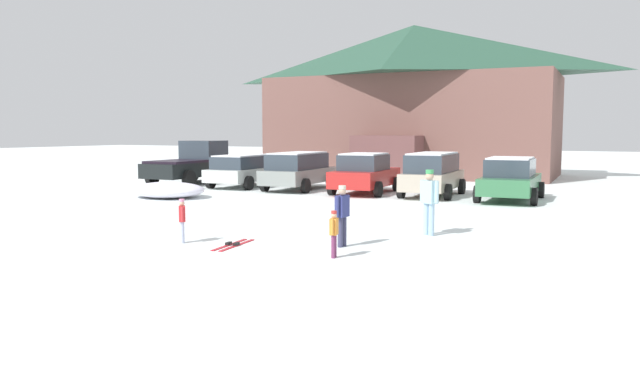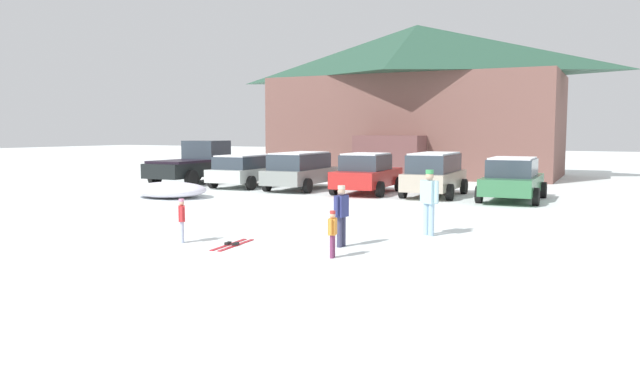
{
  "view_description": "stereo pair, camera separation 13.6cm",
  "coord_description": "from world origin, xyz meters",
  "px_view_note": "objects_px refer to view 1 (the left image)",
  "views": [
    {
      "loc": [
        8.71,
        -9.21,
        2.63
      ],
      "look_at": [
        1.27,
        5.3,
        1.04
      ],
      "focal_mm": 35.0,
      "sensor_mm": 36.0,
      "label": 1
    },
    {
      "loc": [
        8.83,
        -9.14,
        2.63
      ],
      "look_at": [
        1.27,
        5.3,
        1.04
      ],
      "focal_mm": 35.0,
      "sensor_mm": 36.0,
      "label": 2
    }
  ],
  "objects_px": {
    "parked_green_coupe": "(510,179)",
    "pickup_truck": "(194,164)",
    "parked_silver_wagon": "(244,169)",
    "skier_teen_in_navy_coat": "(342,212)",
    "plowed_snow_pile": "(168,190)",
    "skier_adult_in_blue_parka": "(429,198)",
    "skier_child_in_orange_jacket": "(334,231)",
    "pair_of_skis": "(233,245)",
    "parked_grey_wagon": "(298,170)",
    "skier_child_in_red_jacket": "(182,218)",
    "ski_lodge": "(413,99)",
    "parked_red_sedan": "(365,173)",
    "parked_beige_suv": "(433,173)"
  },
  "relations": [
    {
      "from": "skier_child_in_orange_jacket",
      "to": "plowed_snow_pile",
      "type": "xyz_separation_m",
      "value": [
        -11.06,
        7.63,
        -0.25
      ]
    },
    {
      "from": "parked_grey_wagon",
      "to": "skier_child_in_red_jacket",
      "type": "bearing_deg",
      "value": -72.41
    },
    {
      "from": "ski_lodge",
      "to": "skier_child_in_red_jacket",
      "type": "distance_m",
      "value": 25.19
    },
    {
      "from": "skier_child_in_red_jacket",
      "to": "plowed_snow_pile",
      "type": "distance_m",
      "value": 10.5
    },
    {
      "from": "parked_grey_wagon",
      "to": "plowed_snow_pile",
      "type": "height_order",
      "value": "parked_grey_wagon"
    },
    {
      "from": "parked_beige_suv",
      "to": "pair_of_skis",
      "type": "xyz_separation_m",
      "value": [
        -0.83,
        -12.79,
        -0.92
      ]
    },
    {
      "from": "ski_lodge",
      "to": "skier_adult_in_blue_parka",
      "type": "relative_size",
      "value": 10.41
    },
    {
      "from": "skier_teen_in_navy_coat",
      "to": "skier_child_in_red_jacket",
      "type": "xyz_separation_m",
      "value": [
        -3.56,
        -1.29,
        -0.2
      ]
    },
    {
      "from": "parked_silver_wagon",
      "to": "skier_teen_in_navy_coat",
      "type": "relative_size",
      "value": 3.16
    },
    {
      "from": "pair_of_skis",
      "to": "plowed_snow_pile",
      "type": "xyz_separation_m",
      "value": [
        -8.37,
        7.44,
        0.29
      ]
    },
    {
      "from": "parked_beige_suv",
      "to": "plowed_snow_pile",
      "type": "xyz_separation_m",
      "value": [
        -9.21,
        -5.35,
        -0.63
      ]
    },
    {
      "from": "parked_beige_suv",
      "to": "skier_teen_in_navy_coat",
      "type": "xyz_separation_m",
      "value": [
        1.47,
        -11.77,
        -0.15
      ]
    },
    {
      "from": "parked_silver_wagon",
      "to": "parked_red_sedan",
      "type": "height_order",
      "value": "parked_red_sedan"
    },
    {
      "from": "pickup_truck",
      "to": "pair_of_skis",
      "type": "distance_m",
      "value": 17.83
    },
    {
      "from": "parked_red_sedan",
      "to": "pickup_truck",
      "type": "height_order",
      "value": "pickup_truck"
    },
    {
      "from": "skier_teen_in_navy_coat",
      "to": "plowed_snow_pile",
      "type": "distance_m",
      "value": 12.47
    },
    {
      "from": "ski_lodge",
      "to": "parked_beige_suv",
      "type": "bearing_deg",
      "value": -67.43
    },
    {
      "from": "ski_lodge",
      "to": "skier_teen_in_navy_coat",
      "type": "relative_size",
      "value": 12.35
    },
    {
      "from": "skier_adult_in_blue_parka",
      "to": "ski_lodge",
      "type": "bearing_deg",
      "value": 109.9
    },
    {
      "from": "skier_teen_in_navy_coat",
      "to": "pickup_truck",
      "type": "bearing_deg",
      "value": 138.73
    },
    {
      "from": "parked_silver_wagon",
      "to": "skier_child_in_red_jacket",
      "type": "relative_size",
      "value": 4.24
    },
    {
      "from": "pickup_truck",
      "to": "skier_teen_in_navy_coat",
      "type": "relative_size",
      "value": 3.89
    },
    {
      "from": "skier_teen_in_navy_coat",
      "to": "skier_child_in_orange_jacket",
      "type": "bearing_deg",
      "value": -72.59
    },
    {
      "from": "skier_child_in_orange_jacket",
      "to": "pair_of_skis",
      "type": "relative_size",
      "value": 0.61
    },
    {
      "from": "ski_lodge",
      "to": "parked_beige_suv",
      "type": "relative_size",
      "value": 3.89
    },
    {
      "from": "parked_silver_wagon",
      "to": "parked_green_coupe",
      "type": "xyz_separation_m",
      "value": [
        12.32,
        -0.25,
        -0.0
      ]
    },
    {
      "from": "parked_red_sedan",
      "to": "skier_teen_in_navy_coat",
      "type": "distance_m",
      "value": 12.36
    },
    {
      "from": "parked_silver_wagon",
      "to": "parked_grey_wagon",
      "type": "relative_size",
      "value": 0.97
    },
    {
      "from": "parked_grey_wagon",
      "to": "parked_red_sedan",
      "type": "relative_size",
      "value": 1.03
    },
    {
      "from": "parked_grey_wagon",
      "to": "skier_adult_in_blue_parka",
      "type": "bearing_deg",
      "value": -46.05
    },
    {
      "from": "parked_green_coupe",
      "to": "pickup_truck",
      "type": "bearing_deg",
      "value": 177.12
    },
    {
      "from": "parked_grey_wagon",
      "to": "skier_teen_in_navy_coat",
      "type": "xyz_separation_m",
      "value": [
        7.69,
        -11.73,
        -0.12
      ]
    },
    {
      "from": "parked_silver_wagon",
      "to": "skier_child_in_orange_jacket",
      "type": "bearing_deg",
      "value": -49.68
    },
    {
      "from": "skier_adult_in_blue_parka",
      "to": "skier_child_in_red_jacket",
      "type": "relative_size",
      "value": 1.59
    },
    {
      "from": "parked_green_coupe",
      "to": "pickup_truck",
      "type": "xyz_separation_m",
      "value": [
        -15.72,
        0.79,
        0.16
      ]
    },
    {
      "from": "skier_child_in_orange_jacket",
      "to": "pair_of_skis",
      "type": "bearing_deg",
      "value": 175.85
    },
    {
      "from": "ski_lodge",
      "to": "pickup_truck",
      "type": "distance_m",
      "value": 13.99
    },
    {
      "from": "skier_adult_in_blue_parka",
      "to": "plowed_snow_pile",
      "type": "distance_m",
      "value": 12.64
    },
    {
      "from": "ski_lodge",
      "to": "parked_grey_wagon",
      "type": "bearing_deg",
      "value": -96.66
    },
    {
      "from": "parked_green_coupe",
      "to": "parked_silver_wagon",
      "type": "bearing_deg",
      "value": 178.84
    },
    {
      "from": "skier_child_in_orange_jacket",
      "to": "skier_teen_in_navy_coat",
      "type": "bearing_deg",
      "value": 107.41
    },
    {
      "from": "pickup_truck",
      "to": "plowed_snow_pile",
      "type": "height_order",
      "value": "pickup_truck"
    },
    {
      "from": "parked_red_sedan",
      "to": "parked_green_coupe",
      "type": "relative_size",
      "value": 0.97
    },
    {
      "from": "skier_adult_in_blue_parka",
      "to": "plowed_snow_pile",
      "type": "xyz_separation_m",
      "value": [
        -11.97,
        4.01,
        -0.63
      ]
    },
    {
      "from": "parked_silver_wagon",
      "to": "parked_green_coupe",
      "type": "relative_size",
      "value": 0.96
    },
    {
      "from": "skier_child_in_red_jacket",
      "to": "parked_grey_wagon",
      "type": "bearing_deg",
      "value": 107.59
    },
    {
      "from": "parked_green_coupe",
      "to": "skier_teen_in_navy_coat",
      "type": "xyz_separation_m",
      "value": [
        -1.65,
        -11.56,
        -0.04
      ]
    },
    {
      "from": "parked_green_coupe",
      "to": "skier_adult_in_blue_parka",
      "type": "xyz_separation_m",
      "value": [
        -0.35,
        -9.15,
        0.11
      ]
    },
    {
      "from": "skier_adult_in_blue_parka",
      "to": "parked_green_coupe",
      "type": "bearing_deg",
      "value": 87.8
    },
    {
      "from": "parked_silver_wagon",
      "to": "pickup_truck",
      "type": "height_order",
      "value": "pickup_truck"
    }
  ]
}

